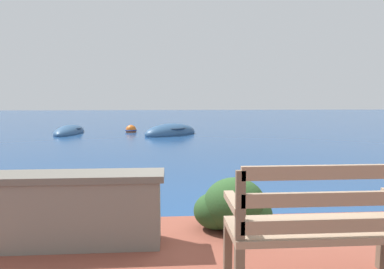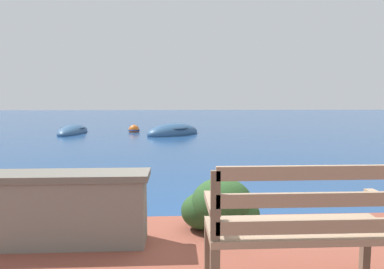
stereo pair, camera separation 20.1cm
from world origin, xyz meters
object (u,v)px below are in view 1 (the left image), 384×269
(rowboat_nearest, at_px, (171,133))
(mooring_buoy, at_px, (131,130))
(park_bench, at_px, (323,224))
(rowboat_mid, at_px, (69,132))

(rowboat_nearest, xyz_separation_m, mooring_buoy, (-1.81, 1.22, 0.01))
(mooring_buoy, bearing_deg, park_bench, -78.41)
(park_bench, height_order, rowboat_nearest, park_bench)
(rowboat_nearest, bearing_deg, park_bench, -126.20)
(rowboat_nearest, relative_size, rowboat_mid, 0.98)
(park_bench, relative_size, mooring_buoy, 2.43)
(rowboat_nearest, bearing_deg, rowboat_mid, 128.68)
(park_bench, height_order, mooring_buoy, park_bench)
(mooring_buoy, bearing_deg, rowboat_nearest, -34.12)
(park_bench, distance_m, rowboat_mid, 14.22)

